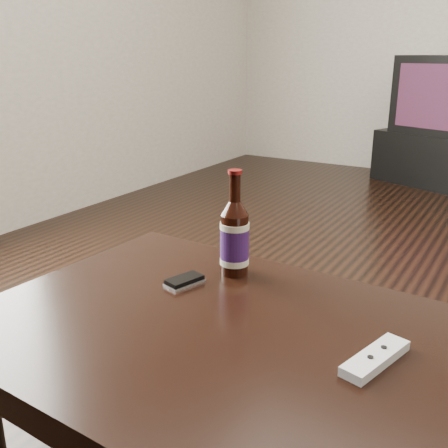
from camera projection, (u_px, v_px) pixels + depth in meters
The scene contains 5 objects.
tv_stand at pixel (445, 160), 4.07m from camera, with size 1.01×0.50×0.40m, color black.
coffee_table at pixel (274, 374), 1.00m from camera, with size 1.30×0.80×0.47m.
beer_bottle at pixel (235, 238), 1.27m from camera, with size 0.08×0.08×0.26m.
phone at pixel (184, 281), 1.24m from camera, with size 0.07×0.10×0.02m.
remote at pixel (375, 358), 0.92m from camera, with size 0.09×0.17×0.02m.
Camera 1 is at (0.06, -1.69, 0.99)m, focal length 42.00 mm.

